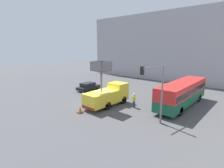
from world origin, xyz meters
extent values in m
plane|color=#4C4C4F|center=(0.00, 0.00, 0.00)|extent=(120.00, 120.00, 0.00)
cube|color=#9E9EA3|center=(0.00, 25.51, 7.48)|extent=(44.00, 10.00, 14.95)
cube|color=yellow|center=(0.66, 2.53, 1.58)|extent=(2.27, 1.92, 2.25)
cube|color=yellow|center=(0.66, -0.67, 1.26)|extent=(2.27, 4.48, 1.61)
cube|color=red|center=(0.66, -2.86, 0.60)|extent=(2.23, 0.10, 0.24)
cylinder|color=black|center=(-0.32, 2.53, 0.50)|extent=(0.30, 1.01, 1.01)
cylinder|color=black|center=(1.65, 2.53, 0.50)|extent=(0.30, 1.01, 1.01)
cylinder|color=black|center=(-0.32, -0.67, 0.50)|extent=(0.30, 1.01, 1.01)
cylinder|color=black|center=(1.65, -0.67, 0.50)|extent=(0.30, 1.01, 1.01)
cylinder|color=slate|center=(0.66, -0.67, 3.37)|extent=(0.24, 0.24, 2.61)
cube|color=brown|center=(0.66, -0.67, 4.72)|extent=(1.95, 1.78, 0.10)
cube|color=slate|center=(-0.27, -0.67, 5.30)|extent=(0.08, 1.78, 1.05)
cube|color=slate|center=(1.59, -0.67, 5.30)|extent=(0.08, 1.78, 1.05)
cube|color=slate|center=(0.66, 0.18, 5.30)|extent=(1.95, 0.08, 1.05)
cube|color=slate|center=(0.66, -1.52, 5.30)|extent=(1.95, 0.08, 1.05)
cube|color=#145638|center=(7.90, 6.68, 1.05)|extent=(2.53, 11.19, 1.21)
cube|color=red|center=(7.90, 6.68, 2.40)|extent=(2.53, 11.19, 1.48)
cube|color=black|center=(7.90, 6.68, 2.18)|extent=(2.55, 10.74, 0.65)
cylinder|color=black|center=(6.78, 10.15, 0.53)|extent=(0.30, 1.06, 1.06)
cylinder|color=black|center=(9.02, 10.15, 0.53)|extent=(0.30, 1.06, 1.06)
cylinder|color=black|center=(6.78, 3.21, 0.53)|extent=(0.30, 1.06, 1.06)
cylinder|color=black|center=(9.02, 3.21, 0.53)|extent=(0.30, 1.06, 1.06)
cylinder|color=slate|center=(8.21, 0.05, 2.89)|extent=(0.18, 0.18, 5.77)
cylinder|color=slate|center=(6.92, 0.27, 5.47)|extent=(0.58, 2.61, 0.13)
cube|color=black|center=(5.63, 0.50, 5.02)|extent=(0.37, 0.37, 0.90)
sphere|color=red|center=(5.63, 0.50, 5.27)|extent=(0.20, 0.20, 0.20)
cylinder|color=navy|center=(-1.17, -2.11, 0.43)|extent=(0.32, 0.32, 0.86)
cylinder|color=yellow|center=(-1.17, -2.11, 1.21)|extent=(0.38, 0.38, 0.68)
sphere|color=tan|center=(-1.17, -2.11, 1.66)|extent=(0.23, 0.23, 0.23)
sphere|color=white|center=(-1.17, -2.11, 1.77)|extent=(0.25, 0.25, 0.25)
cylinder|color=navy|center=(3.61, 2.11, 0.42)|extent=(0.32, 0.32, 0.84)
cylinder|color=yellow|center=(3.61, 2.11, 1.17)|extent=(0.38, 0.38, 0.66)
sphere|color=tan|center=(3.61, 2.11, 1.61)|extent=(0.23, 0.23, 0.23)
sphere|color=white|center=(3.61, 2.11, 1.71)|extent=(0.24, 0.24, 0.24)
cube|color=black|center=(0.01, -3.55, 0.01)|extent=(0.66, 0.66, 0.03)
cone|color=#F25B0F|center=(0.01, -3.55, 0.38)|extent=(0.53, 0.53, 0.76)
cube|color=black|center=(-7.33, 4.20, 0.52)|extent=(1.79, 4.27, 0.51)
cube|color=black|center=(-7.33, 3.99, 1.10)|extent=(1.58, 2.35, 0.64)
cylinder|color=black|center=(-8.10, 5.53, 0.32)|extent=(0.22, 0.64, 0.64)
cylinder|color=black|center=(-6.55, 5.53, 0.32)|extent=(0.22, 0.64, 0.64)
cylinder|color=black|center=(-8.10, 2.88, 0.32)|extent=(0.22, 0.64, 0.64)
cylinder|color=black|center=(-6.55, 2.88, 0.32)|extent=(0.22, 0.64, 0.64)
camera|label=1|loc=(15.38, -15.44, 7.48)|focal=28.00mm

